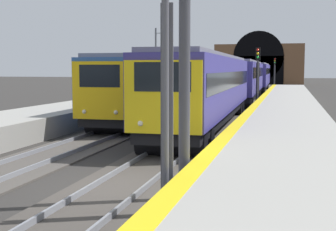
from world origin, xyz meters
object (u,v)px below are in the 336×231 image
railway_signal_mid (258,71)px  railway_signal_far (275,70)px  train_adjacent_platform (185,80)px  catenary_mast_near (156,62)px  train_main_approaching (244,78)px  railway_signal_near (165,55)px

railway_signal_mid → railway_signal_far: size_ratio=0.98×
train_adjacent_platform → catenary_mast_near: bearing=-155.9°
train_main_approaching → railway_signal_near: railway_signal_near is taller
railway_signal_near → catenary_mast_near: catenary_mast_near is taller
railway_signal_mid → railway_signal_near: bearing=0.0°
train_adjacent_platform → railway_signal_mid: (0.36, -6.08, 0.75)m
train_adjacent_platform → catenary_mast_near: (14.17, 6.69, 1.81)m
train_adjacent_platform → railway_signal_near: (-29.55, -6.08, 1.27)m
railway_signal_far → catenary_mast_near: 34.02m
railway_signal_mid → catenary_mast_near: 18.84m
railway_signal_far → railway_signal_near: bearing=0.0°
train_main_approaching → railway_signal_mid: (-7.12, -1.80, 0.73)m
train_main_approaching → catenary_mast_near: bearing=-122.4°
train_adjacent_platform → railway_signal_near: size_ratio=6.37×
railway_signal_near → railway_signal_far: railway_signal_near is taller
railway_signal_near → railway_signal_mid: bearing=-180.0°
railway_signal_mid → railway_signal_far: (45.33, -0.00, 0.07)m
railway_signal_mid → catenary_mast_near: catenary_mast_near is taller
railway_signal_near → railway_signal_mid: railway_signal_near is taller
railway_signal_near → railway_signal_far: 75.25m
catenary_mast_near → railway_signal_mid: bearing=-137.2°
railway_signal_near → train_main_approaching: bearing=-177.2°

